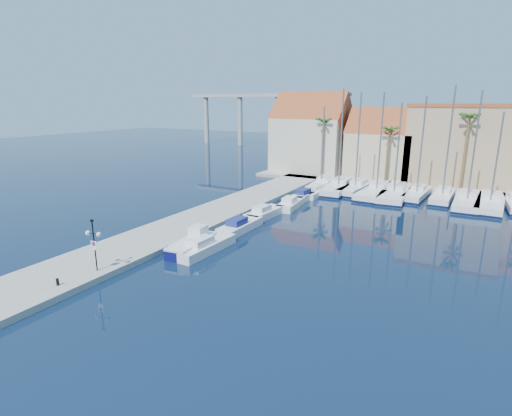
{
  "coord_description": "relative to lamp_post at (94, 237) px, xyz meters",
  "views": [
    {
      "loc": [
        15.97,
        -18.17,
        12.19
      ],
      "look_at": [
        -1.04,
        11.89,
        3.0
      ],
      "focal_mm": 28.0,
      "sensor_mm": 36.0,
      "label": 1
    }
  ],
  "objects": [
    {
      "name": "motorboat_west_4",
      "position": [
        3.66,
        29.52,
        -2.51
      ],
      "size": [
        2.26,
        5.89,
        1.4
      ],
      "rotation": [
        0.0,
        0.0,
        -0.07
      ],
      "color": "white",
      "rests_on": "ground"
    },
    {
      "name": "sailboat_3",
      "position": [
        11.4,
        36.54,
        -2.44
      ],
      "size": [
        3.82,
        11.88,
        13.4
      ],
      "rotation": [
        0.0,
        0.0,
        -0.06
      ],
      "color": "white",
      "rests_on": "ground"
    },
    {
      "name": "motorboat_west_3",
      "position": [
        3.93,
        24.61,
        -2.51
      ],
      "size": [
        2.38,
        5.9,
        1.4
      ],
      "rotation": [
        0.0,
        0.0,
        0.09
      ],
      "color": "white",
      "rests_on": "ground"
    },
    {
      "name": "lamp_post",
      "position": [
        0.0,
        0.0,
        0.0
      ],
      "size": [
        1.29,
        0.49,
        3.83
      ],
      "rotation": [
        0.0,
        0.0,
        0.15
      ],
      "color": "black",
      "rests_on": "quay_west"
    },
    {
      "name": "palm_0",
      "position": [
        1.0,
        42.74,
        6.06
      ],
      "size": [
        2.6,
        2.6,
        10.15
      ],
      "color": "brown",
      "rests_on": "shore_north"
    },
    {
      "name": "building_2",
      "position": [
        20.0,
        48.74,
        3.24
      ],
      "size": [
        14.2,
        10.2,
        11.5
      ],
      "color": "tan",
      "rests_on": "shore_north"
    },
    {
      "name": "sailboat_2",
      "position": [
        8.27,
        37.24,
        -2.41
      ],
      "size": [
        3.27,
        9.83,
        13.43
      ],
      "rotation": [
        0.0,
        0.0,
        -0.07
      ],
      "color": "white",
      "rests_on": "ground"
    },
    {
      "name": "palm_1",
      "position": [
        11.0,
        42.74,
        5.12
      ],
      "size": [
        2.6,
        2.6,
        9.15
      ],
      "color": "brown",
      "rests_on": "shore_north"
    },
    {
      "name": "palm_2",
      "position": [
        21.0,
        42.74,
        7.0
      ],
      "size": [
        2.6,
        2.6,
        11.15
      ],
      "color": "brown",
      "rests_on": "shore_north"
    },
    {
      "name": "quay_west",
      "position": [
        -2.0,
        14.24,
        -2.76
      ],
      "size": [
        6.0,
        77.0,
        0.5
      ],
      "primitive_type": "cube",
      "color": "gray",
      "rests_on": "ground"
    },
    {
      "name": "sailboat_4",
      "position": [
        13.57,
        36.52,
        -2.46
      ],
      "size": [
        3.97,
        12.21,
        12.11
      ],
      "rotation": [
        0.0,
        0.0,
        0.07
      ],
      "color": "white",
      "rests_on": "ground"
    },
    {
      "name": "building_1",
      "position": [
        9.0,
        47.74,
        2.28
      ],
      "size": [
        10.3,
        8.0,
        11.0
      ],
      "color": "#CAB98E",
      "rests_on": "shore_north"
    },
    {
      "name": "motorboat_west_0",
      "position": [
        3.65,
        7.83,
        -2.51
      ],
      "size": [
        2.26,
        6.38,
        1.4
      ],
      "rotation": [
        0.0,
        0.0,
        -0.04
      ],
      "color": "white",
      "rests_on": "ground"
    },
    {
      "name": "fishing_boat",
      "position": [
        2.65,
        7.61,
        -2.38
      ],
      "size": [
        2.4,
        5.6,
        1.9
      ],
      "rotation": [
        0.0,
        0.0,
        0.11
      ],
      "color": "#0E0E52",
      "rests_on": "ground"
    },
    {
      "name": "sailboat_7",
      "position": [
        22.16,
        36.26,
        -2.43
      ],
      "size": [
        2.88,
        10.74,
        13.5
      ],
      "rotation": [
        0.0,
        0.0,
        -0.0
      ],
      "color": "white",
      "rests_on": "ground"
    },
    {
      "name": "ground",
      "position": [
        7.0,
        0.74,
        -3.01
      ],
      "size": [
        260.0,
        260.0,
        0.0
      ],
      "primitive_type": "plane",
      "color": "black",
      "rests_on": "ground"
    },
    {
      "name": "building_0",
      "position": [
        -3.0,
        47.74,
        3.51
      ],
      "size": [
        12.3,
        9.0,
        13.5
      ],
      "color": "beige",
      "rests_on": "shore_north"
    },
    {
      "name": "bollard",
      "position": [
        -0.27,
        -2.9,
        -2.27
      ],
      "size": [
        0.19,
        0.19,
        0.48
      ],
      "primitive_type": "cylinder",
      "color": "black",
      "rests_on": "quay_west"
    },
    {
      "name": "viaduct",
      "position": [
        -32.07,
        82.74,
        7.23
      ],
      "size": [
        48.0,
        2.2,
        14.45
      ],
      "color": "#9E9E99",
      "rests_on": "ground"
    },
    {
      "name": "sailboat_5",
      "position": [
        16.29,
        37.27,
        -2.39
      ],
      "size": [
        2.89,
        8.7,
        12.94
      ],
      "rotation": [
        0.0,
        0.0,
        -0.07
      ],
      "color": "white",
      "rests_on": "ground"
    },
    {
      "name": "motorboat_west_6",
      "position": [
        3.68,
        38.29,
        -2.51
      ],
      "size": [
        2.53,
        6.98,
        1.4
      ],
      "rotation": [
        0.0,
        0.0,
        -0.05
      ],
      "color": "white",
      "rests_on": "ground"
    },
    {
      "name": "sailboat_8",
      "position": [
        24.61,
        36.67,
        -2.46
      ],
      "size": [
        3.53,
        11.32,
        11.13
      ],
      "rotation": [
        0.0,
        0.0,
        -0.05
      ],
      "color": "white",
      "rests_on": "ground"
    },
    {
      "name": "sailboat_0",
      "position": [
        3.16,
        37.23,
        -2.41
      ],
      "size": [
        2.91,
        8.46,
        11.6
      ],
      "rotation": [
        0.0,
        0.0,
        0.09
      ],
      "color": "white",
      "rests_on": "ground"
    },
    {
      "name": "motorboat_west_5",
      "position": [
        3.99,
        32.7,
        -2.51
      ],
      "size": [
        2.64,
        7.41,
        1.4
      ],
      "rotation": [
        0.0,
        0.0,
        -0.04
      ],
      "color": "white",
      "rests_on": "ground"
    },
    {
      "name": "sailboat_1",
      "position": [
        5.96,
        36.86,
        -2.44
      ],
      "size": [
        3.55,
        11.67,
        13.9
      ],
      "rotation": [
        0.0,
        0.0,
        0.04
      ],
      "color": "white",
      "rests_on": "ground"
    },
    {
      "name": "motorboat_west_1",
      "position": [
        3.28,
        14.11,
        -2.51
      ],
      "size": [
        1.92,
        5.9,
        1.4
      ],
      "rotation": [
        0.0,
        0.0,
        -0.0
      ],
      "color": "white",
      "rests_on": "ground"
    },
    {
      "name": "sailboat_6",
      "position": [
        19.32,
        37.44,
        -2.37
      ],
      "size": [
        2.53,
        8.68,
        14.14
      ],
      "rotation": [
        0.0,
        0.0,
        -0.03
      ],
      "color": "white",
      "rests_on": "ground"
    },
    {
      "name": "shore_north",
      "position": [
        17.0,
        48.74,
        -2.76
      ],
      "size": [
        54.0,
        16.0,
        0.5
      ],
      "primitive_type": "cube",
      "color": "gray",
      "rests_on": "ground"
    },
    {
      "name": "motorboat_west_2",
      "position": [
        3.1,
        19.48,
        -2.51
      ],
      "size": [
        2.2,
        5.83,
        1.4
      ],
      "rotation": [
        0.0,
        0.0,
        -0.06
      ],
      "color": "white",
      "rests_on": "ground"
    }
  ]
}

